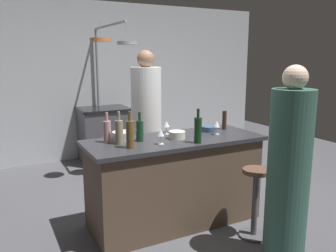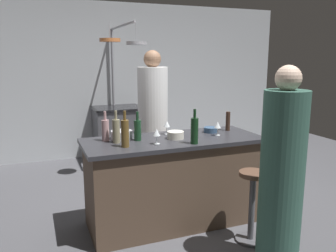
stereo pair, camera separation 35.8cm
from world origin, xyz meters
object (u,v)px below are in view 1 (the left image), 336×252
(wine_glass_near_right_guest, at_px, (161,133))
(mixing_bowl_blue, at_px, (209,129))
(stove_range, at_px, (104,134))
(bar_stool_right, at_px, (255,200))
(wine_glass_near_left_guest, at_px, (217,125))
(wine_bottle_amber, at_px, (130,134))
(chef, at_px, (146,127))
(wine_bottle_green, at_px, (140,130))
(wine_bottle_white, at_px, (119,132))
(wine_glass_by_chef, at_px, (166,125))
(wine_bottle_rose, at_px, (107,131))
(mixing_bowl_steel, at_px, (123,136))
(guest_right, at_px, (288,173))
(wine_bottle_red, at_px, (198,130))
(mixing_bowl_ceramic, at_px, (177,135))
(pepper_mill, at_px, (224,120))

(wine_glass_near_right_guest, relative_size, mixing_bowl_blue, 0.97)
(stove_range, height_order, bar_stool_right, stove_range)
(wine_glass_near_left_guest, relative_size, mixing_bowl_blue, 0.97)
(wine_bottle_amber, height_order, mixing_bowl_blue, wine_bottle_amber)
(chef, bearing_deg, wine_bottle_green, -117.21)
(wine_bottle_white, relative_size, wine_glass_near_right_guest, 2.12)
(wine_glass_by_chef, bearing_deg, wine_bottle_rose, -174.92)
(wine_bottle_white, bearing_deg, stove_range, 76.67)
(wine_glass_by_chef, bearing_deg, wine_bottle_white, -163.74)
(mixing_bowl_steel, bearing_deg, wine_glass_near_right_guest, -51.43)
(wine_bottle_amber, height_order, wine_glass_near_left_guest, wine_bottle_amber)
(wine_glass_by_chef, bearing_deg, wine_bottle_amber, -147.12)
(wine_bottle_white, xyz_separation_m, wine_bottle_rose, (-0.08, 0.11, -0.01))
(wine_bottle_white, height_order, wine_glass_by_chef, wine_bottle_white)
(wine_bottle_green, bearing_deg, mixing_bowl_blue, 4.74)
(bar_stool_right, bearing_deg, guest_right, -92.94)
(wine_glass_by_chef, bearing_deg, wine_bottle_green, -157.67)
(wine_bottle_amber, bearing_deg, mixing_bowl_steel, 81.99)
(mixing_bowl_blue, bearing_deg, wine_bottle_red, -134.65)
(wine_glass_near_left_guest, distance_m, mixing_bowl_ceramic, 0.47)
(wine_bottle_green, distance_m, mixing_bowl_steel, 0.19)
(chef, relative_size, bar_stool_right, 2.63)
(mixing_bowl_ceramic, height_order, mixing_bowl_steel, mixing_bowl_steel)
(pepper_mill, height_order, wine_bottle_rose, wine_bottle_rose)
(wine_glass_by_chef, relative_size, wine_glass_near_right_guest, 1.00)
(chef, xyz_separation_m, wine_bottle_red, (-0.01, -1.23, 0.20))
(chef, height_order, pepper_mill, chef)
(pepper_mill, bearing_deg, mixing_bowl_ceramic, -167.58)
(wine_bottle_rose, relative_size, wine_bottle_green, 1.03)
(wine_bottle_rose, xyz_separation_m, wine_bottle_green, (0.30, -0.09, -0.00))
(wine_glass_by_chef, bearing_deg, stove_range, 90.20)
(wine_glass_by_chef, distance_m, mixing_bowl_ceramic, 0.23)
(wine_bottle_red, xyz_separation_m, mixing_bowl_steel, (-0.59, 0.43, -0.09))
(bar_stool_right, bearing_deg, wine_glass_near_right_guest, 148.53)
(wine_bottle_amber, distance_m, wine_bottle_green, 0.27)
(bar_stool_right, bearing_deg, wine_bottle_red, 140.37)
(wine_glass_near_right_guest, bearing_deg, bar_stool_right, -31.47)
(wine_bottle_rose, xyz_separation_m, mixing_bowl_ceramic, (0.67, -0.16, -0.07))
(wine_bottle_white, relative_size, mixing_bowl_ceramic, 1.87)
(pepper_mill, xyz_separation_m, wine_glass_near_left_guest, (-0.23, -0.18, 0.00))
(mixing_bowl_ceramic, bearing_deg, wine_bottle_green, 169.68)
(mixing_bowl_ceramic, bearing_deg, wine_glass_near_right_guest, -151.07)
(mixing_bowl_blue, xyz_separation_m, mixing_bowl_steel, (-0.98, 0.05, 0.01))
(mixing_bowl_ceramic, bearing_deg, pepper_mill, 12.42)
(wine_bottle_amber, bearing_deg, wine_glass_by_chef, 32.88)
(wine_glass_by_chef, bearing_deg, mixing_bowl_steel, -176.11)
(guest_right, distance_m, wine_bottle_white, 1.53)
(wine_bottle_green, bearing_deg, bar_stool_right, -37.12)
(wine_bottle_white, bearing_deg, wine_bottle_red, -23.81)
(wine_bottle_rose, xyz_separation_m, mixing_bowl_steel, (0.16, 0.03, -0.07))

